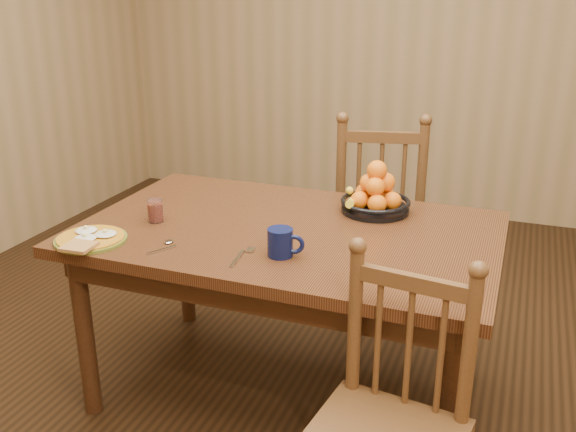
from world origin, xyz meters
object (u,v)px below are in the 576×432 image
(chair_far, at_px, (378,215))
(coffee_mug, at_px, (281,242))
(dining_table, at_px, (288,248))
(chair_near, at_px, (388,429))
(breakfast_plate, at_px, (90,239))
(fruit_bowl, at_px, (375,197))

(chair_far, xyz_separation_m, coffee_mug, (-0.08, -1.18, 0.29))
(dining_table, distance_m, chair_near, 0.89)
(dining_table, relative_size, breakfast_plate, 5.51)
(coffee_mug, distance_m, fruit_bowl, 0.59)
(breakfast_plate, bearing_deg, coffee_mug, 10.35)
(fruit_bowl, bearing_deg, breakfast_plate, -142.71)
(breakfast_plate, distance_m, coffee_mug, 0.72)
(chair_far, xyz_separation_m, breakfast_plate, (-0.79, -1.31, 0.26))
(chair_far, bearing_deg, fruit_bowl, 87.06)
(dining_table, relative_size, coffee_mug, 11.96)
(fruit_bowl, bearing_deg, coffee_mug, -109.53)
(chair_near, height_order, fruit_bowl, fruit_bowl)
(dining_table, xyz_separation_m, chair_near, (0.56, -0.66, -0.21))
(chair_far, bearing_deg, dining_table, 66.95)
(chair_near, relative_size, coffee_mug, 6.96)
(coffee_mug, bearing_deg, chair_near, -39.89)
(dining_table, distance_m, chair_far, 0.95)
(chair_near, relative_size, breakfast_plate, 3.21)
(chair_far, distance_m, coffee_mug, 1.22)
(breakfast_plate, bearing_deg, chair_near, -13.03)
(chair_far, relative_size, breakfast_plate, 3.59)
(dining_table, height_order, chair_near, chair_near)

